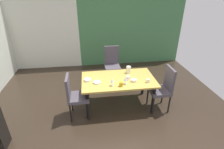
# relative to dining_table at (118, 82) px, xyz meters

# --- Properties ---
(ground_plane) EXTENTS (5.93, 6.23, 0.02)m
(ground_plane) POSITION_rel_dining_table_xyz_m (-0.25, -0.52, -0.65)
(ground_plane) COLOR #2D2219
(back_panel_interior) EXTENTS (2.30, 0.10, 2.50)m
(back_panel_interior) POSITION_rel_dining_table_xyz_m (-2.07, 2.54, 0.61)
(back_panel_interior) COLOR silver
(back_panel_interior) RESTS_ON ground_plane
(garden_window_panel) EXTENTS (3.63, 0.10, 2.50)m
(garden_window_panel) POSITION_rel_dining_table_xyz_m (0.90, 2.54, 0.61)
(garden_window_panel) COLOR #427749
(garden_window_panel) RESTS_ON ground_plane
(dining_table) EXTENTS (1.66, 0.97, 0.72)m
(dining_table) POSITION_rel_dining_table_xyz_m (0.00, 0.00, 0.00)
(dining_table) COLOR gold
(dining_table) RESTS_ON ground_plane
(chair_head_far) EXTENTS (0.44, 0.45, 1.07)m
(chair_head_far) POSITION_rel_dining_table_xyz_m (0.03, 1.24, -0.05)
(chair_head_far) COLOR #4B454D
(chair_head_far) RESTS_ON ground_plane
(chair_right_near) EXTENTS (0.44, 0.44, 1.05)m
(chair_right_near) POSITION_rel_dining_table_xyz_m (0.99, -0.26, -0.06)
(chair_right_near) COLOR #4B454D
(chair_right_near) RESTS_ON ground_plane
(chair_left_near) EXTENTS (0.45, 0.44, 0.99)m
(chair_left_near) POSITION_rel_dining_table_xyz_m (-0.98, -0.26, -0.08)
(chair_left_near) COLOR #4B454D
(chair_left_near) RESTS_ON ground_plane
(wine_glass_near_shelf) EXTENTS (0.08, 0.08, 0.17)m
(wine_glass_near_shelf) POSITION_rel_dining_table_xyz_m (0.11, -0.24, 0.20)
(wine_glass_near_shelf) COLOR silver
(wine_glass_near_shelf) RESTS_ON dining_table
(wine_glass_right) EXTENTS (0.08, 0.08, 0.16)m
(wine_glass_right) POSITION_rel_dining_table_xyz_m (-0.18, -0.27, 0.20)
(wine_glass_right) COLOR silver
(wine_glass_right) RESTS_ON dining_table
(serving_bowl_rear) EXTENTS (0.16, 0.16, 0.05)m
(serving_bowl_rear) POSITION_rel_dining_table_xyz_m (-0.70, 0.01, 0.10)
(serving_bowl_rear) COLOR white
(serving_bowl_rear) RESTS_ON dining_table
(serving_bowl_east) EXTENTS (0.16, 0.16, 0.04)m
(serving_bowl_east) POSITION_rel_dining_table_xyz_m (-0.50, -0.12, 0.10)
(serving_bowl_east) COLOR silver
(serving_bowl_east) RESTS_ON dining_table
(serving_bowl_north) EXTENTS (0.13, 0.13, 0.05)m
(serving_bowl_north) POSITION_rel_dining_table_xyz_m (0.32, -0.16, 0.11)
(serving_bowl_north) COLOR silver
(serving_bowl_north) RESTS_ON dining_table
(cup_left) EXTENTS (0.08, 0.08, 0.09)m
(cup_left) POSITION_rel_dining_table_xyz_m (-0.00, -0.32, 0.13)
(cup_left) COLOR #BD8F17
(cup_left) RESTS_ON dining_table
(cup_center) EXTENTS (0.08, 0.08, 0.07)m
(cup_center) POSITION_rel_dining_table_xyz_m (0.62, -0.24, 0.12)
(cup_center) COLOR beige
(cup_center) RESTS_ON dining_table
(cup_corner) EXTENTS (0.08, 0.08, 0.09)m
(cup_corner) POSITION_rel_dining_table_xyz_m (0.20, -0.07, 0.12)
(cup_corner) COLOR white
(cup_corner) RESTS_ON dining_table
(pitcher_front) EXTENTS (0.12, 0.10, 0.17)m
(pitcher_front) POSITION_rel_dining_table_xyz_m (0.29, 0.28, 0.17)
(pitcher_front) COLOR silver
(pitcher_front) RESTS_ON dining_table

